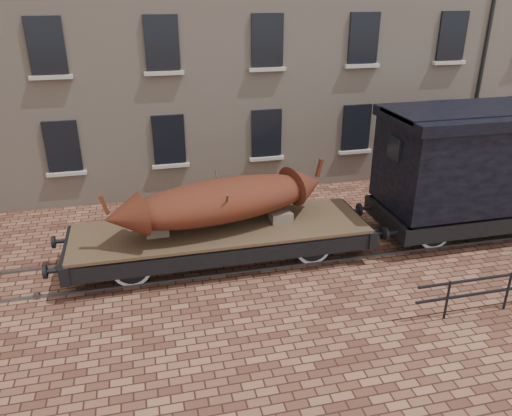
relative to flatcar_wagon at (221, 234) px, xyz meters
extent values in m
plane|color=#4E2B20|center=(1.56, 0.00, -0.84)|extent=(90.00, 90.00, 0.00)
cube|color=black|center=(-4.44, 4.96, 1.36)|extent=(1.10, 0.12, 1.70)
cube|color=#B7B2A5|center=(-4.44, 4.90, 0.41)|extent=(1.30, 0.18, 0.12)
cube|color=black|center=(-0.94, 4.96, 1.36)|extent=(1.10, 0.12, 1.70)
cube|color=#B7B2A5|center=(-0.94, 4.90, 0.41)|extent=(1.30, 0.18, 0.12)
cube|color=black|center=(2.56, 4.96, 1.36)|extent=(1.10, 0.12, 1.70)
cube|color=#B7B2A5|center=(2.56, 4.90, 0.41)|extent=(1.30, 0.18, 0.12)
cube|color=black|center=(6.06, 4.96, 1.36)|extent=(1.10, 0.12, 1.70)
cube|color=#B7B2A5|center=(6.06, 4.90, 0.41)|extent=(1.30, 0.18, 0.12)
cube|color=black|center=(9.56, 4.96, 1.36)|extent=(1.10, 0.12, 1.70)
cube|color=#B7B2A5|center=(9.56, 4.90, 0.41)|extent=(1.30, 0.18, 0.12)
cube|color=#B7B2A5|center=(13.06, 4.90, 0.41)|extent=(1.30, 0.18, 0.12)
cube|color=black|center=(-4.44, 4.96, 4.56)|extent=(1.10, 0.12, 1.70)
cube|color=#B7B2A5|center=(-4.44, 4.90, 3.61)|extent=(1.30, 0.18, 0.12)
cube|color=black|center=(-0.94, 4.96, 4.56)|extent=(1.10, 0.12, 1.70)
cube|color=#B7B2A5|center=(-0.94, 4.90, 3.61)|extent=(1.30, 0.18, 0.12)
cube|color=black|center=(2.56, 4.96, 4.56)|extent=(1.10, 0.12, 1.70)
cube|color=#B7B2A5|center=(2.56, 4.90, 3.61)|extent=(1.30, 0.18, 0.12)
cube|color=black|center=(6.06, 4.96, 4.56)|extent=(1.10, 0.12, 1.70)
cube|color=#B7B2A5|center=(6.06, 4.90, 3.61)|extent=(1.30, 0.18, 0.12)
cube|color=black|center=(9.56, 4.96, 4.56)|extent=(1.10, 0.12, 1.70)
cube|color=#B7B2A5|center=(9.56, 4.90, 3.61)|extent=(1.30, 0.18, 0.12)
cube|color=#59595E|center=(1.56, -0.72, -0.81)|extent=(30.00, 0.08, 0.06)
cube|color=#59595E|center=(1.56, 0.72, -0.81)|extent=(30.00, 0.08, 0.06)
cylinder|color=black|center=(4.56, -3.80, -0.34)|extent=(0.06, 0.06, 1.00)
cylinder|color=black|center=(6.16, -3.80, -0.34)|extent=(0.06, 0.06, 1.00)
cube|color=brown|center=(0.00, 0.00, 0.15)|extent=(7.94, 2.33, 0.13)
cube|color=black|center=(0.00, -1.08, -0.10)|extent=(7.94, 0.17, 0.48)
cube|color=black|center=(0.00, 1.08, -0.10)|extent=(7.94, 0.17, 0.48)
cube|color=black|center=(-3.97, 0.00, -0.10)|extent=(0.23, 2.43, 0.48)
cylinder|color=black|center=(-4.26, -0.79, -0.10)|extent=(0.37, 0.11, 0.11)
cylinder|color=black|center=(-4.44, -0.79, -0.10)|extent=(0.08, 0.34, 0.34)
cylinder|color=black|center=(-4.26, 0.79, -0.10)|extent=(0.37, 0.11, 0.11)
cylinder|color=black|center=(-4.44, 0.79, -0.10)|extent=(0.08, 0.34, 0.34)
cube|color=black|center=(3.97, 0.00, -0.10)|extent=(0.23, 2.43, 0.48)
cylinder|color=black|center=(4.26, -0.79, -0.10)|extent=(0.37, 0.11, 0.11)
cylinder|color=black|center=(4.44, -0.79, -0.10)|extent=(0.08, 0.34, 0.34)
cylinder|color=black|center=(4.26, 0.79, -0.10)|extent=(0.37, 0.11, 0.11)
cylinder|color=black|center=(4.44, 0.79, -0.10)|extent=(0.08, 0.34, 0.34)
cylinder|color=black|center=(-2.43, 0.00, -0.34)|extent=(0.11, 2.01, 0.11)
cylinder|color=silver|center=(-2.43, -0.72, -0.34)|extent=(1.02, 0.07, 1.02)
cylinder|color=black|center=(-2.43, -0.72, -0.34)|extent=(0.83, 0.11, 0.83)
cube|color=black|center=(-2.43, -0.85, -0.08)|extent=(0.95, 0.08, 0.11)
cylinder|color=silver|center=(-2.43, 0.72, -0.34)|extent=(1.02, 0.07, 1.02)
cylinder|color=black|center=(-2.43, 0.72, -0.34)|extent=(0.83, 0.11, 0.83)
cube|color=black|center=(-2.43, 0.85, -0.08)|extent=(0.95, 0.08, 0.11)
cylinder|color=black|center=(2.43, 0.00, -0.34)|extent=(0.11, 2.01, 0.11)
cylinder|color=silver|center=(2.43, -0.72, -0.34)|extent=(1.02, 0.07, 1.02)
cylinder|color=black|center=(2.43, -0.72, -0.34)|extent=(0.83, 0.11, 0.83)
cube|color=black|center=(2.43, -0.85, -0.08)|extent=(0.95, 0.08, 0.11)
cylinder|color=silver|center=(2.43, 0.72, -0.34)|extent=(1.02, 0.07, 1.02)
cylinder|color=black|center=(2.43, 0.72, -0.34)|extent=(0.83, 0.11, 0.83)
cube|color=black|center=(2.43, 0.85, -0.08)|extent=(0.95, 0.08, 0.11)
cube|color=black|center=(0.00, 0.00, -0.26)|extent=(4.23, 0.06, 0.06)
cube|color=#685C50|center=(-1.69, 0.00, 0.36)|extent=(0.58, 0.53, 0.30)
cube|color=#685C50|center=(1.69, 0.00, 0.36)|extent=(0.58, 0.53, 0.30)
ellipsoid|color=#501D0E|center=(0.06, 0.00, 0.99)|extent=(5.71, 2.83, 1.09)
cone|color=#501D0E|center=(-2.48, -0.55, 1.04)|extent=(1.14, 1.22, 1.04)
cube|color=#501D0E|center=(-2.89, -0.64, 1.45)|extent=(0.24, 0.16, 0.53)
cone|color=#501D0E|center=(2.59, 0.55, 1.04)|extent=(1.14, 1.22, 1.04)
cube|color=#501D0E|center=(3.00, 0.64, 1.45)|extent=(0.24, 0.16, 0.53)
cylinder|color=#473026|center=(0.06, -0.44, 0.86)|extent=(0.05, 0.94, 1.33)
cylinder|color=#473026|center=(0.06, 0.44, 0.86)|extent=(0.05, 0.94, 1.33)
cube|color=black|center=(8.23, -1.20, -0.08)|extent=(6.52, 0.17, 0.49)
cube|color=black|center=(8.23, 1.20, -0.08)|extent=(6.52, 0.17, 0.49)
cube|color=black|center=(4.97, 0.00, -0.08)|extent=(0.24, 2.61, 0.49)
cylinder|color=black|center=(4.48, -0.87, -0.08)|extent=(0.09, 0.35, 0.35)
cylinder|color=black|center=(4.48, 0.87, -0.08)|extent=(0.09, 0.35, 0.35)
cylinder|color=black|center=(6.16, 0.00, -0.32)|extent=(0.11, 2.06, 0.11)
cylinder|color=silver|center=(6.16, -0.72, -0.32)|extent=(1.04, 0.08, 1.04)
cylinder|color=black|center=(6.16, -0.72, -0.32)|extent=(0.86, 0.11, 0.86)
cylinder|color=silver|center=(6.16, 0.72, -0.32)|extent=(1.04, 0.08, 1.04)
cylinder|color=black|center=(6.16, 0.72, -0.32)|extent=(0.86, 0.11, 0.86)
cube|color=black|center=(8.23, 0.00, 1.49)|extent=(6.52, 2.61, 2.50)
cube|color=black|center=(8.23, 0.00, 2.89)|extent=(6.71, 2.76, 0.30)
cube|color=black|center=(8.23, 0.00, 3.01)|extent=(6.71, 1.85, 0.13)
cube|color=black|center=(4.95, 0.00, 2.09)|extent=(0.09, 0.65, 0.65)
camera|label=1|loc=(-1.91, -12.05, 6.20)|focal=35.00mm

